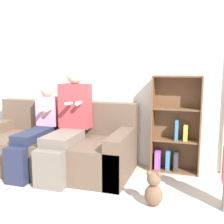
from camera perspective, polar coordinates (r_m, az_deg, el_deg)
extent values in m
plane|color=#BCB2A8|center=(3.22, -13.14, -14.76)|extent=(14.00, 14.00, 0.00)
cube|color=silver|center=(3.89, -6.05, 8.83)|extent=(10.00, 0.06, 2.55)
cube|color=brown|center=(3.58, -12.23, -8.71)|extent=(1.95, 0.75, 0.41)
cube|color=brown|center=(3.92, -9.09, -3.86)|extent=(1.95, 0.16, 0.84)
cube|color=brown|center=(3.24, 1.68, -9.14)|extent=(0.18, 0.75, 0.55)
cube|color=#70665B|center=(3.12, -12.67, -11.40)|extent=(0.34, 0.12, 0.41)
cube|color=#70665B|center=(3.33, -9.97, -5.32)|extent=(0.34, 0.55, 0.11)
cube|color=#B73D42|center=(3.59, -7.49, 1.23)|extent=(0.40, 0.18, 0.56)
sphere|color=beige|center=(3.56, -7.61, 7.18)|extent=(0.19, 0.19, 0.19)
cylinder|color=beige|center=(3.41, -6.79, 1.79)|extent=(0.05, 0.10, 0.05)
cube|color=white|center=(3.41, -8.81, 1.74)|extent=(0.05, 0.12, 0.02)
cube|color=#232842|center=(3.34, -18.89, -10.35)|extent=(0.25, 0.12, 0.41)
cube|color=#232842|center=(3.55, -15.71, -4.63)|extent=(0.25, 0.60, 0.11)
cube|color=#E599BC|center=(3.81, -12.92, 0.23)|extent=(0.29, 0.13, 0.39)
sphere|color=beige|center=(3.78, -13.07, 4.38)|extent=(0.17, 0.17, 0.17)
cylinder|color=beige|center=(3.66, -12.74, 0.51)|extent=(0.05, 0.10, 0.05)
cube|color=white|center=(3.66, -14.22, 0.45)|extent=(0.05, 0.12, 0.02)
cube|color=brown|center=(3.53, 8.32, -2.33)|extent=(0.02, 0.23, 1.19)
cube|color=brown|center=(3.50, 17.52, -2.77)|extent=(0.02, 0.23, 1.19)
cube|color=brown|center=(3.61, 13.02, -2.23)|extent=(0.58, 0.02, 1.19)
cube|color=brown|center=(3.67, 12.57, -11.57)|extent=(0.55, 0.19, 0.02)
cube|color=brown|center=(3.55, 12.79, -5.65)|extent=(0.55, 0.19, 0.02)
cube|color=brown|center=(3.47, 13.01, 0.61)|extent=(0.55, 0.19, 0.02)
cube|color=brown|center=(3.44, 13.24, 7.06)|extent=(0.55, 0.19, 0.02)
cube|color=teal|center=(3.52, 13.02, -3.57)|extent=(0.04, 0.12, 0.25)
cube|color=gold|center=(3.52, 14.73, -4.13)|extent=(0.05, 0.12, 0.19)
cube|color=#934CA3|center=(3.64, 9.31, -9.50)|extent=(0.07, 0.15, 0.23)
cube|color=#333338|center=(3.62, 12.90, -9.80)|extent=(0.05, 0.13, 0.22)
cube|color=teal|center=(3.63, 11.31, -9.59)|extent=(0.05, 0.11, 0.24)
ellipsoid|color=brown|center=(2.76, 8.42, -16.39)|extent=(0.17, 0.14, 0.21)
sphere|color=brown|center=(2.70, 8.50, -13.34)|extent=(0.13, 0.13, 0.13)
sphere|color=brown|center=(2.69, 7.55, -12.24)|extent=(0.05, 0.05, 0.05)
sphere|color=brown|center=(2.67, 9.50, -12.39)|extent=(0.05, 0.05, 0.05)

